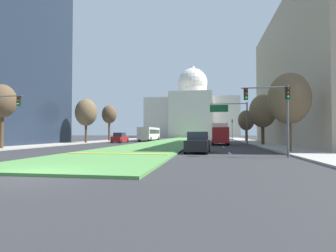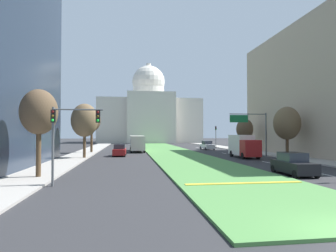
% 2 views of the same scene
% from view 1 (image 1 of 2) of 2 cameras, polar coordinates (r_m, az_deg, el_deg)
% --- Properties ---
extents(ground_plane, '(260.00, 260.00, 0.00)m').
position_cam_1_polar(ground_plane, '(60.53, 2.37, -3.20)').
color(ground_plane, '#2B2B2D').
extents(grass_median, '(8.88, 91.19, 0.14)m').
position_cam_1_polar(grass_median, '(55.50, 1.76, -3.27)').
color(grass_median, '#4C8442').
rests_on(grass_median, ground_plane).
extents(median_curb_nose, '(7.99, 0.50, 0.04)m').
position_cam_1_polar(median_curb_nose, '(20.58, -11.01, -5.93)').
color(median_curb_nose, gold).
rests_on(median_curb_nose, grass_median).
extents(lane_dashes_right, '(0.16, 47.56, 0.01)m').
position_cam_1_polar(lane_dashes_right, '(46.96, 11.15, -3.64)').
color(lane_dashes_right, silver).
rests_on(lane_dashes_right, ground_plane).
extents(sidewalk_left, '(4.00, 91.19, 0.15)m').
position_cam_1_polar(sidewalk_left, '(54.65, -14.82, -3.25)').
color(sidewalk_left, '#9E9991').
rests_on(sidewalk_left, ground_plane).
extents(sidewalk_right, '(4.00, 91.19, 0.15)m').
position_cam_1_polar(sidewalk_right, '(50.63, 18.18, -3.36)').
color(sidewalk_right, '#9E9991').
rests_on(sidewalk_right, ground_plane).
extents(midrise_block_right, '(15.81, 34.79, 20.21)m').
position_cam_1_polar(midrise_block_right, '(45.43, 32.56, 9.30)').
color(midrise_block_right, tan).
rests_on(midrise_block_right, ground_plane).
extents(capitol_building, '(36.72, 27.64, 30.16)m').
position_cam_1_polar(capitol_building, '(110.41, 5.37, 2.77)').
color(capitol_building, beige).
rests_on(capitol_building, ground_plane).
extents(traffic_light_near_right, '(3.34, 0.35, 5.20)m').
position_cam_1_polar(traffic_light_near_right, '(20.36, 22.34, 4.35)').
color(traffic_light_near_right, '#515456').
rests_on(traffic_light_near_right, ground_plane).
extents(traffic_light_far_right, '(0.28, 0.35, 5.20)m').
position_cam_1_polar(traffic_light_far_right, '(65.97, 13.83, -0.14)').
color(traffic_light_far_right, '#515456').
rests_on(traffic_light_far_right, ground_plane).
extents(overhead_guide_sign, '(5.76, 0.20, 6.50)m').
position_cam_1_polar(overhead_guide_sign, '(41.75, 13.91, 2.50)').
color(overhead_guide_sign, '#515456').
rests_on(overhead_guide_sign, ground_plane).
extents(street_tree_left_near, '(2.80, 2.80, 6.87)m').
position_cam_1_polar(street_tree_left_near, '(32.57, -32.45, 4.53)').
color(street_tree_left_near, '#4C3823').
rests_on(street_tree_left_near, ground_plane).
extents(street_tree_right_near, '(3.58, 3.58, 7.01)m').
position_cam_1_polar(street_tree_right_near, '(25.27, 24.88, 5.45)').
color(street_tree_right_near, '#4C3823').
rests_on(street_tree_right_near, ground_plane).
extents(street_tree_left_mid, '(3.62, 3.62, 7.49)m').
position_cam_1_polar(street_tree_left_mid, '(46.26, -17.43, 2.80)').
color(street_tree_left_mid, '#4C3823').
rests_on(street_tree_left_mid, ground_plane).
extents(street_tree_right_mid, '(3.72, 3.72, 7.21)m').
position_cam_1_polar(street_tree_right_mid, '(39.64, 19.92, 3.03)').
color(street_tree_right_mid, '#4C3823').
rests_on(street_tree_right_mid, ground_plane).
extents(street_tree_left_far, '(3.11, 3.11, 7.66)m').
position_cam_1_polar(street_tree_left_far, '(56.96, -12.69, 2.42)').
color(street_tree_left_far, '#4C3823').
rests_on(street_tree_left_far, ground_plane).
extents(street_tree_right_far, '(3.14, 3.14, 6.20)m').
position_cam_1_polar(street_tree_right_far, '(53.26, 16.68, 1.16)').
color(street_tree_right_far, '#4C3823').
rests_on(street_tree_right_far, ground_plane).
extents(sedan_lead_stopped, '(2.15, 4.58, 1.86)m').
position_cam_1_polar(sedan_lead_stopped, '(23.39, 6.51, -3.69)').
color(sedan_lead_stopped, black).
rests_on(sedan_lead_stopped, ground_plane).
extents(sedan_midblock, '(2.01, 4.35, 1.83)m').
position_cam_1_polar(sedan_midblock, '(47.87, -10.47, -2.59)').
color(sedan_midblock, maroon).
rests_on(sedan_midblock, ground_plane).
extents(sedan_distant, '(2.18, 4.37, 1.82)m').
position_cam_1_polar(sedan_distant, '(59.86, 10.74, -2.38)').
color(sedan_distant, silver).
rests_on(sedan_distant, ground_plane).
extents(box_truck_delivery, '(2.40, 6.40, 3.20)m').
position_cam_1_polar(box_truck_delivery, '(39.94, 11.22, -1.61)').
color(box_truck_delivery, maroon).
rests_on(box_truck_delivery, ground_plane).
extents(city_bus, '(2.62, 11.00, 2.95)m').
position_cam_1_polar(city_bus, '(57.23, -4.11, -1.52)').
color(city_bus, beige).
rests_on(city_bus, ground_plane).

